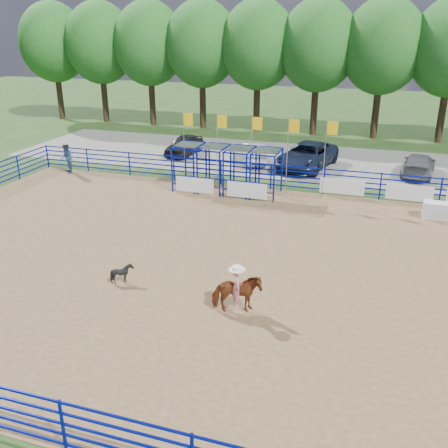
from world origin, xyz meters
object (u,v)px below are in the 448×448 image
at_px(horse_and_rider, 237,290).
at_px(calf, 122,273).
at_px(announcer_table, 439,211).
at_px(spectator_cowboy, 67,158).
at_px(car_c, 307,156).
at_px(car_d, 419,165).
at_px(car_a, 184,145).
at_px(car_b, 253,152).

xyz_separation_m(horse_and_rider, calf, (-4.54, 0.63, -0.42)).
relative_size(announcer_table, spectator_cowboy, 0.77).
bearing_deg(calf, car_c, -1.12).
bearing_deg(calf, car_d, -19.38).
bearing_deg(calf, car_a, 26.60).
distance_m(announcer_table, car_a, 18.57).
xyz_separation_m(announcer_table, car_d, (-0.71, 7.77, 0.24)).
relative_size(car_b, car_c, 0.73).
distance_m(spectator_cowboy, car_b, 12.18).
height_order(announcer_table, car_c, car_c).
bearing_deg(spectator_cowboy, announcer_table, -3.35).
height_order(announcer_table, car_b, car_b).
distance_m(car_a, car_c, 9.08).
bearing_deg(calf, horse_and_rider, -86.78).
xyz_separation_m(announcer_table, car_c, (-7.63, 7.27, 0.39)).
height_order(horse_and_rider, car_b, horse_and_rider).
xyz_separation_m(horse_and_rider, spectator_cowboy, (-14.86, 12.42, 0.19)).
relative_size(car_b, car_d, 0.94).
distance_m(calf, car_c, 18.21).
relative_size(announcer_table, car_a, 0.38).
distance_m(horse_and_rider, car_b, 19.14).
bearing_deg(announcer_table, car_a, 153.85).
distance_m(calf, car_a, 19.40).
height_order(spectator_cowboy, car_b, spectator_cowboy).
bearing_deg(spectator_cowboy, horse_and_rider, -39.89).
height_order(car_a, car_b, car_b).
relative_size(horse_and_rider, calf, 3.05).
height_order(announcer_table, calf, announcer_table).
height_order(calf, car_d, car_d).
bearing_deg(car_b, car_d, 163.60).
bearing_deg(horse_and_rider, car_a, 116.68).
xyz_separation_m(horse_and_rider, car_a, (-9.71, 19.33, -0.12)).
distance_m(announcer_table, calf, 15.58).
relative_size(announcer_table, car_c, 0.26).
bearing_deg(car_b, car_c, 158.79).
bearing_deg(horse_and_rider, car_c, 92.10).
height_order(spectator_cowboy, car_c, spectator_cowboy).
bearing_deg(announcer_table, car_c, 136.36).
relative_size(calf, car_c, 0.13).
relative_size(car_c, car_d, 1.29).
distance_m(announcer_table, spectator_cowboy, 21.86).
xyz_separation_m(announcer_table, calf, (-11.49, -10.51, -0.03)).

